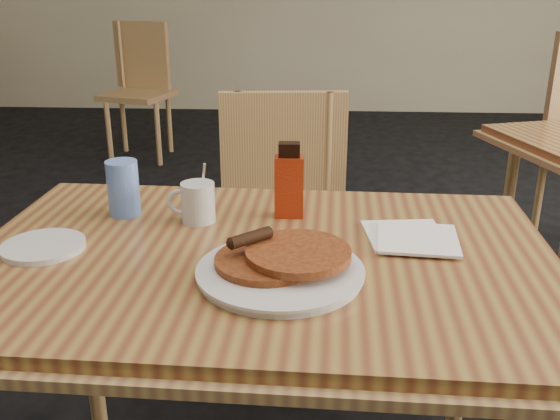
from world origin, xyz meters
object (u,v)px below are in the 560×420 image
Objects in this scene: chair_wall_extra at (140,78)px; coffee_mug at (197,201)px; main_table at (261,272)px; blue_tumbler at (123,188)px; syrup_bottle at (289,183)px; pancake_plate at (281,267)px; chair_main_far at (282,211)px.

chair_wall_extra is 3.31m from coffee_mug.
blue_tumbler is (-0.33, 0.19, 0.11)m from main_table.
pancake_plate is at bearing -91.42° from syrup_bottle.
pancake_plate is 2.19× the size of coffee_mug.
coffee_mug is (1.00, -3.14, 0.23)m from chair_wall_extra.
syrup_bottle reaches higher than chair_main_far.
chair_wall_extra is 3.61m from pancake_plate.
syrup_bottle is (1.21, -3.10, 0.26)m from chair_wall_extra.
syrup_bottle is 0.38m from blue_tumbler.
chair_wall_extra reaches higher than main_table.
coffee_mug is at bearing 127.83° from pancake_plate.
pancake_plate is 0.33m from coffee_mug.
coffee_mug is at bearing 134.35° from main_table.
chair_wall_extra reaches higher than chair_main_far.
syrup_bottle is at bearing 1.59° from blue_tumbler.
chair_main_far is at bearing 93.83° from syrup_bottle.
chair_main_far is (-0.00, 0.76, -0.16)m from main_table.
coffee_mug is 0.21m from syrup_bottle.
chair_wall_extra reaches higher than blue_tumbler.
main_table is 0.24m from syrup_bottle.
main_table is 0.24m from coffee_mug.
syrup_bottle reaches higher than main_table.
pancake_plate is (0.05, -0.86, 0.22)m from chair_main_far.
chair_wall_extra is 7.46× the size of blue_tumbler.
main_table is 1.30× the size of chair_wall_extra.
chair_main_far is at bearing 74.02° from coffee_mug.
chair_main_far is 2.97× the size of pancake_plate.
chair_main_far reaches higher than main_table.
chair_wall_extra is at bearing 106.36° from coffee_mug.
blue_tumbler is at bearing -179.50° from syrup_bottle.
coffee_mug is at bearing -10.78° from blue_tumbler.
pancake_plate is at bearing -53.40° from chair_wall_extra.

